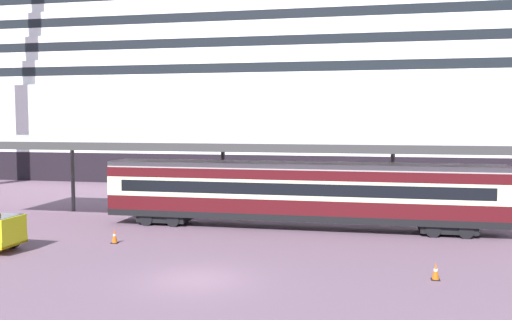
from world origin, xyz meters
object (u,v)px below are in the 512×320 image
Objects in this scene: cruise_ship at (411,83)px; traffic_cone_near at (115,236)px; traffic_cone_mid at (436,271)px; train_carriage at (299,191)px.

cruise_ship is 45.75m from traffic_cone_near.
traffic_cone_near is (-18.40, -40.49, -10.73)m from cruise_ship.
cruise_ship reaches higher than traffic_cone_mid.
train_carriage reaches higher than traffic_cone_near.
train_carriage is at bearing -104.67° from cruise_ship.
cruise_ship reaches higher than train_carriage.
train_carriage is 12.26m from traffic_cone_mid.
cruise_ship is 226.60× the size of traffic_cone_mid.
traffic_cone_mid is at bearing -12.75° from traffic_cone_near.
traffic_cone_mid is (7.02, -9.87, -1.94)m from train_carriage.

